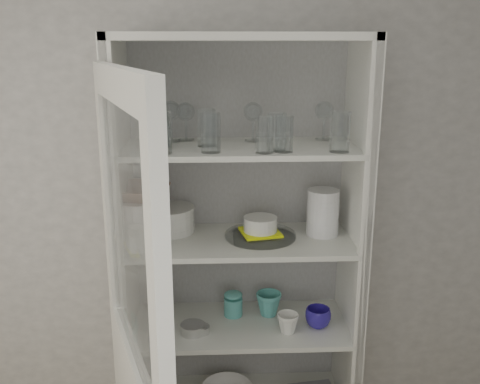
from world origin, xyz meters
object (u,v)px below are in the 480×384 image
(goblet_1, at_px, (186,120))
(plate_stack_front, at_px, (141,229))
(white_ramekin, at_px, (260,224))
(plate_stack_back, at_px, (168,219))
(mug_blue, at_px, (318,318))
(teal_jar, at_px, (233,305))
(pantry_cabinet, at_px, (239,299))
(goblet_3, at_px, (324,119))
(glass_platter, at_px, (260,235))
(goblet_2, at_px, (253,120))
(yellow_trivet, at_px, (260,232))
(cream_bowl, at_px, (140,207))
(mug_white, at_px, (288,323))
(mug_teal, at_px, (269,304))
(goblet_0, at_px, (171,120))
(grey_bowl_stack, at_px, (323,212))
(terracotta_bowl, at_px, (139,192))
(white_canister, at_px, (161,305))
(measuring_cups, at_px, (193,329))

(goblet_1, xyz_separation_m, plate_stack_front, (-0.19, -0.18, -0.42))
(white_ramekin, bearing_deg, plate_stack_back, 166.93)
(mug_blue, height_order, teal_jar, teal_jar)
(teal_jar, bearing_deg, pantry_cabinet, 1.86)
(goblet_3, xyz_separation_m, teal_jar, (-0.39, -0.05, -0.84))
(glass_platter, xyz_separation_m, teal_jar, (-0.12, 0.06, -0.36))
(goblet_2, distance_m, yellow_trivet, 0.48)
(goblet_2, xyz_separation_m, cream_bowl, (-0.47, -0.15, -0.33))
(pantry_cabinet, height_order, goblet_3, pantry_cabinet)
(mug_blue, bearing_deg, plate_stack_back, 160.21)
(mug_white, bearing_deg, pantry_cabinet, 128.64)
(cream_bowl, relative_size, mug_teal, 1.86)
(plate_stack_back, relative_size, yellow_trivet, 1.46)
(goblet_0, height_order, plate_stack_back, goblet_0)
(goblet_1, xyz_separation_m, grey_bowl_stack, (0.58, -0.10, -0.39))
(goblet_3, bearing_deg, plate_stack_front, -168.03)
(plate_stack_back, bearing_deg, mug_blue, -13.06)
(goblet_0, xyz_separation_m, mug_blue, (0.62, -0.15, -0.85))
(mug_blue, bearing_deg, goblet_0, 159.60)
(goblet_3, relative_size, cream_bowl, 0.83)
(mug_blue, bearing_deg, goblet_1, 155.49)
(pantry_cabinet, bearing_deg, cream_bowl, -163.87)
(terracotta_bowl, height_order, mug_white, terracotta_bowl)
(mug_teal, xyz_separation_m, white_canister, (-0.49, -0.00, 0.01))
(plate_stack_back, distance_m, mug_teal, 0.60)
(plate_stack_front, relative_size, mug_blue, 2.04)
(grey_bowl_stack, relative_size, teal_jar, 1.97)
(plate_stack_front, bearing_deg, measuring_cups, -9.04)
(grey_bowl_stack, bearing_deg, white_ramekin, -174.77)
(grey_bowl_stack, xyz_separation_m, mug_blue, (-0.02, -0.08, -0.46))
(glass_platter, bearing_deg, goblet_0, 165.90)
(plate_stack_front, bearing_deg, glass_platter, 6.52)
(goblet_3, height_order, teal_jar, goblet_3)
(pantry_cabinet, bearing_deg, white_canister, -178.62)
(plate_stack_back, relative_size, mug_white, 2.44)
(cream_bowl, height_order, white_canister, cream_bowl)
(goblet_2, bearing_deg, glass_platter, -72.51)
(glass_platter, xyz_separation_m, grey_bowl_stack, (0.27, 0.02, 0.09))
(pantry_cabinet, bearing_deg, measuring_cups, -143.96)
(terracotta_bowl, distance_m, teal_jar, 0.70)
(cream_bowl, bearing_deg, goblet_1, 44.07)
(measuring_cups, height_order, white_canister, white_canister)
(terracotta_bowl, relative_size, measuring_cups, 2.22)
(glass_platter, bearing_deg, pantry_cabinet, 144.59)
(plate_stack_front, xyz_separation_m, white_ramekin, (0.50, 0.06, -0.00))
(goblet_2, bearing_deg, mug_blue, -27.77)
(goblet_2, distance_m, cream_bowl, 0.59)
(pantry_cabinet, bearing_deg, glass_platter, -35.41)
(terracotta_bowl, bearing_deg, plate_stack_front, 180.00)
(plate_stack_front, distance_m, plate_stack_back, 0.18)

